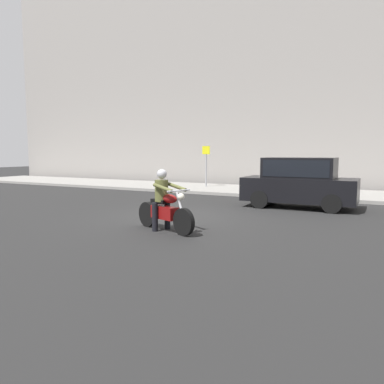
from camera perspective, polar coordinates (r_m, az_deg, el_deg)
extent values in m
plane|color=black|center=(11.48, -2.31, -3.82)|extent=(80.00, 80.00, 0.00)
cube|color=gray|center=(18.78, 9.91, 0.19)|extent=(40.00, 4.40, 0.14)
cube|color=gray|center=(22.55, 13.03, 19.28)|extent=(40.00, 1.40, 14.35)
cylinder|color=black|center=(8.83, -1.29, -4.64)|extent=(0.67, 0.34, 0.67)
cylinder|color=black|center=(9.98, -6.86, -3.44)|extent=(0.67, 0.34, 0.67)
cylinder|color=silver|center=(8.86, -1.80, -2.19)|extent=(0.36, 0.18, 0.80)
cube|color=maroon|center=(9.37, -4.25, -3.17)|extent=(0.86, 0.54, 0.32)
ellipsoid|color=maroon|center=(9.15, -3.42, -1.05)|extent=(0.53, 0.39, 0.22)
cube|color=black|center=(9.47, -4.94, -1.42)|extent=(0.57, 0.41, 0.10)
cylinder|color=silver|center=(8.86, -2.06, 0.22)|extent=(0.28, 0.67, 0.04)
sphere|color=silver|center=(8.81, -1.72, -0.73)|extent=(0.17, 0.17, 0.17)
cylinder|color=silver|center=(9.72, -4.59, -3.55)|extent=(0.68, 0.31, 0.07)
cylinder|color=black|center=(9.38, -5.74, -3.86)|extent=(0.19, 0.19, 0.72)
cylinder|color=black|center=(9.62, -3.82, -3.60)|extent=(0.19, 0.19, 0.72)
cylinder|color=brown|center=(9.39, -4.73, 0.20)|extent=(0.44, 0.44, 0.55)
cylinder|color=brown|center=(8.98, -4.53, 0.63)|extent=(0.68, 0.33, 0.20)
cylinder|color=brown|center=(9.25, -2.38, 0.81)|extent=(0.68, 0.33, 0.20)
sphere|color=tan|center=(9.34, -4.68, 2.60)|extent=(0.20, 0.20, 0.20)
sphere|color=#B7B7BC|center=(9.34, -4.68, 2.78)|extent=(0.25, 0.25, 0.25)
cube|color=black|center=(13.79, 16.20, 0.38)|extent=(3.91, 1.70, 0.84)
cube|color=black|center=(13.74, 16.29, 3.61)|extent=(2.43, 1.56, 0.72)
cube|color=black|center=(13.74, 16.29, 3.61)|extent=(2.23, 1.59, 0.58)
cylinder|color=black|center=(13.64, 21.15, -1.29)|extent=(0.64, 1.76, 0.64)
cylinder|color=black|center=(14.11, 11.32, -0.76)|extent=(0.64, 1.76, 0.64)
cylinder|color=gray|center=(20.13, 2.21, 4.03)|extent=(0.08, 0.08, 2.22)
cube|color=yellow|center=(20.09, 2.18, 6.48)|extent=(0.44, 0.03, 0.44)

